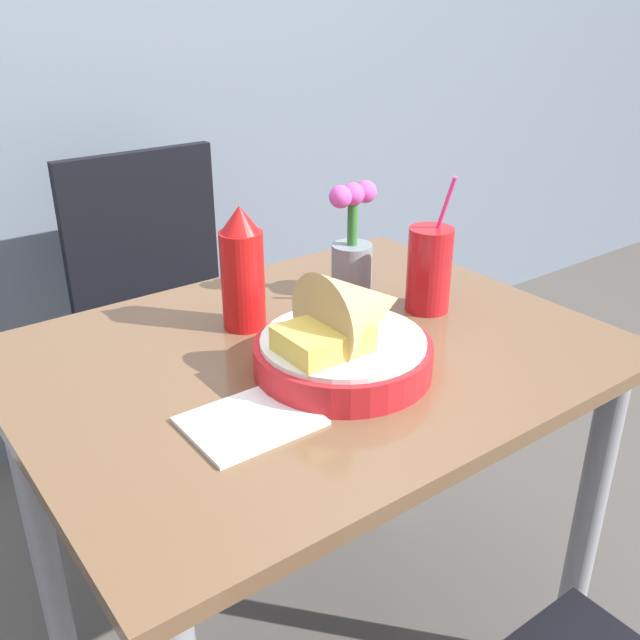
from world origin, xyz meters
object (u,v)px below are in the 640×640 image
(drink_cup, at_px, (431,273))
(chair_far_window, at_px, (163,299))
(ketchup_bottle, at_px, (242,270))
(flower_vase, at_px, (352,248))
(food_basket, at_px, (349,335))

(drink_cup, bearing_deg, chair_far_window, 103.08)
(ketchup_bottle, xyz_separation_m, drink_cup, (0.29, -0.14, -0.03))
(ketchup_bottle, distance_m, drink_cup, 0.33)
(chair_far_window, xyz_separation_m, flower_vase, (0.11, -0.61, 0.28))
(ketchup_bottle, distance_m, flower_vase, 0.23)
(chair_far_window, distance_m, food_basket, 0.87)
(drink_cup, bearing_deg, flower_vase, 113.19)
(food_basket, height_order, flower_vase, flower_vase)
(chair_far_window, relative_size, food_basket, 3.34)
(chair_far_window, bearing_deg, ketchup_bottle, -101.11)
(drink_cup, distance_m, flower_vase, 0.15)
(ketchup_bottle, relative_size, drink_cup, 0.86)
(chair_far_window, relative_size, drink_cup, 3.64)
(chair_far_window, distance_m, flower_vase, 0.68)
(chair_far_window, height_order, ketchup_bottle, ketchup_bottle)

